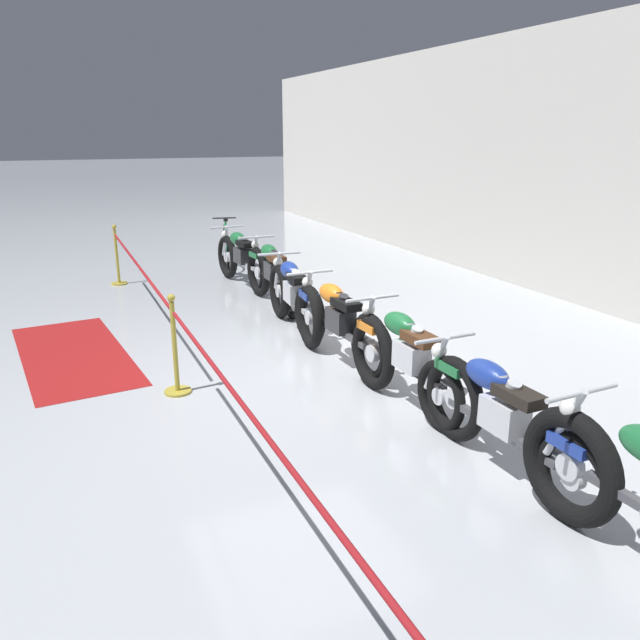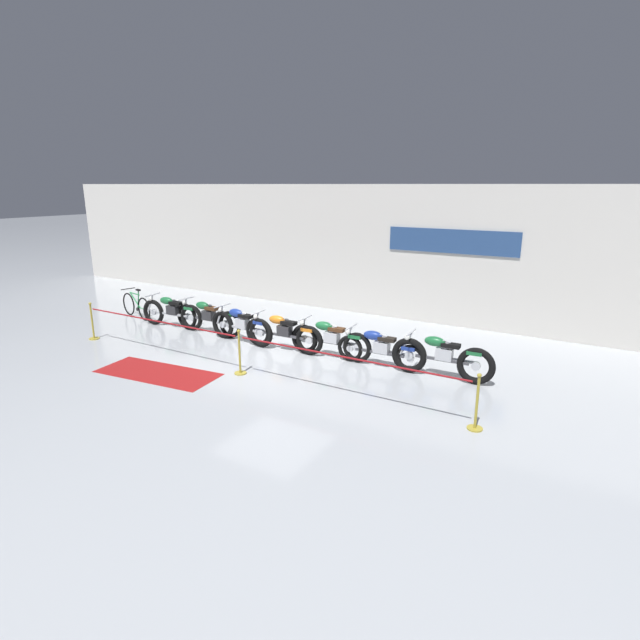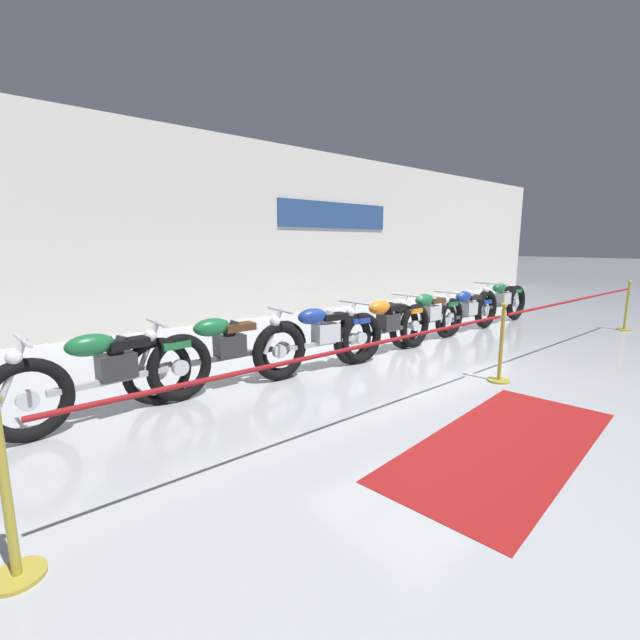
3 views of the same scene
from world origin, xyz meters
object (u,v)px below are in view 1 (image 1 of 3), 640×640
Objects in this scene: stanchion_far_left at (151,293)px; stanchion_mid_left at (176,360)px; motorcycle_blue_2 at (293,297)px; floor_banner at (74,354)px; motorcycle_orange_3 at (338,324)px; motorcycle_green_0 at (242,259)px; motorcycle_green_1 at (273,274)px; motorcycle_green_4 at (408,360)px; motorcycle_blue_5 at (499,416)px; bicycle at (226,246)px.

stanchion_far_left is 1.44m from stanchion_mid_left.
motorcycle_blue_2 is 2.09× the size of stanchion_mid_left.
motorcycle_orange_3 is at bearing 55.13° from floor_banner.
motorcycle_green_1 is at bearing 4.08° from motorcycle_green_0.
stanchion_far_left reaches higher than motorcycle_green_1.
motorcycle_blue_5 is (1.32, 0.02, -0.02)m from motorcycle_green_4.
motorcycle_blue_2 reaches higher than motorcycle_green_4.
motorcycle_green_1 is at bearing -2.30° from bicycle.
stanchion_far_left and stanchion_mid_left have the same top height.
motorcycle_green_1 is at bearing 179.19° from motorcycle_green_4.
motorcycle_blue_2 reaches higher than motorcycle_orange_3.
motorcycle_green_4 is (4.10, -0.06, -0.01)m from motorcycle_green_1.
motorcycle_green_0 is at bearing -6.91° from bicycle.
stanchion_mid_left is (6.07, -2.19, -0.04)m from bicycle.
stanchion_mid_left reaches higher than motorcycle_green_4.
motorcycle_blue_2 is 1.27× the size of bicycle.
motorcycle_green_1 is 4.10m from motorcycle_green_4.
motorcycle_green_4 is (2.69, 0.14, -0.00)m from motorcycle_blue_2.
motorcycle_orange_3 is 0.22× the size of stanchion_far_left.
stanchion_mid_left is (1.47, -1.86, -0.12)m from motorcycle_blue_2.
motorcycle_orange_3 is (4.11, -0.09, -0.00)m from motorcycle_green_0.
motorcycle_green_4 is 0.77× the size of floor_banner.
motorcycle_blue_2 is at bearing 80.13° from floor_banner.
bicycle is (-7.29, 0.19, -0.08)m from motorcycle_green_4.
motorcycle_blue_5 is 8.61m from bicycle.
stanchion_mid_left reaches higher than motorcycle_green_0.
bicycle reaches higher than motorcycle_green_0.
stanchion_mid_left is (2.88, -2.06, -0.13)m from motorcycle_green_1.
stanchion_mid_left reaches higher than motorcycle_green_1.
motorcycle_green_4 is 4.15m from floor_banner.
motorcycle_green_1 is at bearing 106.05° from floor_banner.
stanchion_mid_left reaches higher than motorcycle_blue_2.
motorcycle_orange_3 is 0.81× the size of floor_banner.
motorcycle_green_0 is 3.90m from floor_banner.
motorcycle_blue_2 is (1.40, -0.20, -0.01)m from motorcycle_green_1.
motorcycle_blue_2 is 4.61m from bicycle.
motorcycle_green_1 is 2.33× the size of stanchion_mid_left.
stanchion_mid_left is (-1.22, -2.01, -0.12)m from motorcycle_green_4.
motorcycle_blue_2 reaches higher than motorcycle_blue_5.
motorcycle_green_0 is at bearing 125.37° from floor_banner.
bicycle reaches higher than motorcycle_blue_5.
motorcycle_green_1 is 1.42× the size of bicycle.
stanchion_far_left is (1.49, -2.06, 0.25)m from motorcycle_green_1.
motorcycle_green_1 is (1.34, 0.10, 0.01)m from motorcycle_green_0.
motorcycle_blue_2 is 0.99× the size of motorcycle_green_4.
motorcycle_blue_5 is 0.76× the size of floor_banner.
motorcycle_blue_5 is 3.26m from stanchion_mid_left.
floor_banner is at bearing -106.21° from stanchion_far_left.
bicycle reaches higher than floor_banner.
bicycle is 6.45m from stanchion_mid_left.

